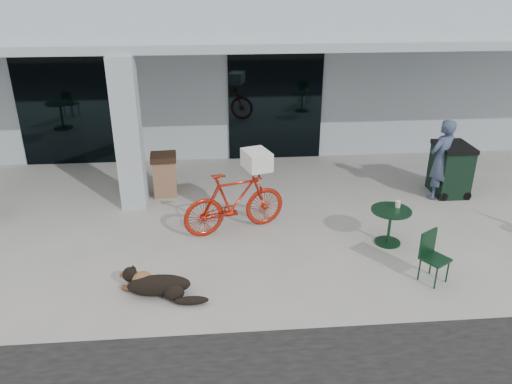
{
  "coord_description": "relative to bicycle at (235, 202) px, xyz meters",
  "views": [
    {
      "loc": [
        0.25,
        -7.49,
        4.59
      ],
      "look_at": [
        0.93,
        0.51,
        1.0
      ],
      "focal_mm": 35.0,
      "sensor_mm": 36.0,
      "label": 1
    }
  ],
  "objects": [
    {
      "name": "dog",
      "position": [
        -1.26,
        -1.98,
        -0.42
      ],
      "size": [
        1.18,
        0.8,
        0.37
      ],
      "primitive_type": null,
      "rotation": [
        0.0,
        0.0,
        -0.42
      ],
      "color": "black",
      "rests_on": "ground"
    },
    {
      "name": "building",
      "position": [
        -0.56,
        7.52,
        1.65
      ],
      "size": [
        22.0,
        7.0,
        4.5
      ],
      "primitive_type": "cube",
      "color": "#A0ACB6",
      "rests_on": "ground"
    },
    {
      "name": "trash_receptacle",
      "position": [
        -1.46,
        1.82,
        -0.13
      ],
      "size": [
        0.59,
        0.59,
        0.94
      ],
      "primitive_type": null,
      "rotation": [
        0.0,
        0.0,
        0.07
      ],
      "color": "brown",
      "rests_on": "ground"
    },
    {
      "name": "storefront_glass_right",
      "position": [
        1.24,
        4.0,
        0.75
      ],
      "size": [
        2.4,
        0.06,
        2.7
      ],
      "primitive_type": "cube",
      "color": "black",
      "rests_on": "ground"
    },
    {
      "name": "ground",
      "position": [
        -0.56,
        -0.98,
        -0.6
      ],
      "size": [
        80.0,
        80.0,
        0.0
      ],
      "primitive_type": "plane",
      "color": "#A3A09A",
      "rests_on": "ground"
    },
    {
      "name": "column",
      "position": [
        -2.06,
        1.32,
        0.96
      ],
      "size": [
        0.5,
        0.5,
        3.12
      ],
      "primitive_type": "cube",
      "color": "#A0ACB6",
      "rests_on": "ground"
    },
    {
      "name": "overhang",
      "position": [
        -0.56,
        2.62,
        2.61
      ],
      "size": [
        22.0,
        2.8,
        0.18
      ],
      "primitive_type": "cube",
      "color": "#A0ACB6",
      "rests_on": "column"
    },
    {
      "name": "cup_near_dog",
      "position": [
        -1.0,
        -1.97,
        -0.55
      ],
      "size": [
        0.09,
        0.09,
        0.11
      ],
      "primitive_type": "cylinder",
      "rotation": [
        0.0,
        0.0,
        0.11
      ],
      "color": "white",
      "rests_on": "ground"
    },
    {
      "name": "cafe_table_far",
      "position": [
        2.77,
        -0.73,
        -0.26
      ],
      "size": [
        0.73,
        0.73,
        0.68
      ],
      "primitive_type": null,
      "rotation": [
        0.0,
        0.0,
        0.02
      ],
      "color": "#13361E",
      "rests_on": "ground"
    },
    {
      "name": "person",
      "position": [
        4.46,
        1.13,
        0.28
      ],
      "size": [
        0.77,
        0.68,
        1.76
      ],
      "primitive_type": "imported",
      "rotation": [
        0.0,
        0.0,
        3.65
      ],
      "color": "#38445F",
      "rests_on": "ground"
    },
    {
      "name": "bicycle",
      "position": [
        0.0,
        0.0,
        0.0
      ],
      "size": [
        2.08,
        1.16,
        1.2
      ],
      "primitive_type": "imported",
      "rotation": [
        0.0,
        0.0,
        1.89
      ],
      "color": "#AD1E0D",
      "rests_on": "ground"
    },
    {
      "name": "storefront_glass_left",
      "position": [
        -3.76,
        4.0,
        0.75
      ],
      "size": [
        2.8,
        0.06,
        2.7
      ],
      "primitive_type": "cube",
      "color": "black",
      "rests_on": "ground"
    },
    {
      "name": "cafe_chair_far_a",
      "position": [
        3.08,
        -1.98,
        -0.18
      ],
      "size": [
        0.54,
        0.56,
        0.84
      ],
      "primitive_type": null,
      "rotation": [
        0.0,
        0.0,
        0.56
      ],
      "color": "#13361E",
      "rests_on": "ground"
    },
    {
      "name": "wheeled_bin",
      "position": [
        4.82,
        1.35,
        -0.03
      ],
      "size": [
        0.7,
        0.89,
        1.14
      ],
      "primitive_type": null,
      "rotation": [
        0.0,
        0.0,
        -0.0
      ],
      "color": "black",
      "rests_on": "ground"
    },
    {
      "name": "cup_on_table",
      "position": [
        2.91,
        -0.63,
        0.13
      ],
      "size": [
        0.09,
        0.09,
        0.12
      ],
      "primitive_type": "cylinder",
      "rotation": [
        0.0,
        0.0,
        0.02
      ],
      "color": "white",
      "rests_on": "cafe_table_far"
    },
    {
      "name": "laundry_basket",
      "position": [
        0.43,
        0.14,
        0.77
      ],
      "size": [
        0.59,
        0.69,
        0.34
      ],
      "primitive_type": "cube",
      "rotation": [
        0.0,
        0.0,
        1.89
      ],
      "color": "white",
      "rests_on": "bicycle"
    }
  ]
}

